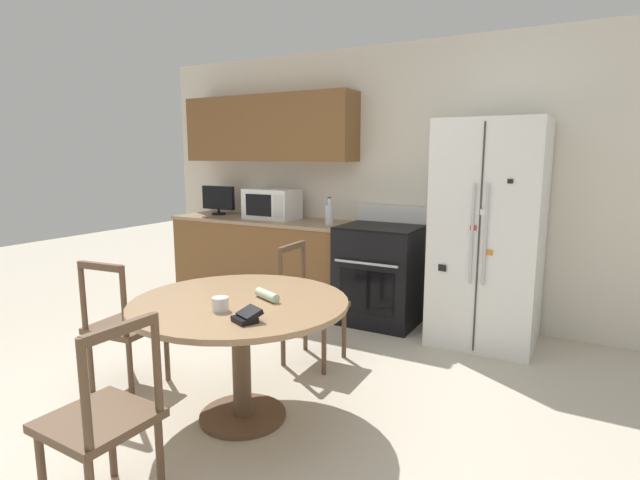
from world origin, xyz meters
TOP-DOWN VIEW (x-y plane):
  - ground_plane at (0.00, 0.00)m, footprint 14.00×14.00m
  - back_wall at (-0.31, 2.59)m, footprint 5.20×0.44m
  - kitchen_counter at (-1.21, 2.29)m, footprint 2.01×0.64m
  - refrigerator at (1.13, 2.22)m, footprint 0.83×0.74m
  - oven_range at (0.17, 2.26)m, footprint 0.73×0.68m
  - microwave at (-1.09, 2.31)m, footprint 0.54×0.35m
  - countertop_tv at (-1.84, 2.33)m, footprint 0.43×0.16m
  - counter_bottle at (-0.37, 2.24)m, footprint 0.08×0.08m
  - dining_table at (0.13, 0.21)m, footprint 1.27×1.27m
  - dining_chair_far at (0.06, 1.14)m, footprint 0.43×0.43m
  - dining_chair_left at (-0.80, 0.14)m, footprint 0.46×0.46m
  - dining_chair_near at (0.12, -0.72)m, footprint 0.43×0.43m
  - candle_glass at (0.17, -0.00)m, footprint 0.09×0.09m
  - folded_napkin at (0.27, 0.30)m, footprint 0.20×0.13m
  - wallet at (0.40, -0.07)m, footprint 0.16×0.16m

SIDE VIEW (x-z plane):
  - ground_plane at x=0.00m, z-range 0.00..0.00m
  - dining_chair_far at x=0.06m, z-range -0.02..0.89m
  - dining_chair_left at x=-0.80m, z-range -0.02..0.89m
  - dining_chair_near at x=0.12m, z-range -0.02..0.89m
  - kitchen_counter at x=-1.21m, z-range 0.00..0.90m
  - oven_range at x=0.17m, z-range -0.07..1.01m
  - dining_table at x=0.13m, z-range 0.24..0.97m
  - folded_napkin at x=0.27m, z-range 0.74..0.79m
  - wallet at x=0.40m, z-range 0.73..0.80m
  - candle_glass at x=0.17m, z-range 0.73..0.81m
  - refrigerator at x=1.13m, z-range 0.00..1.85m
  - counter_bottle at x=-0.37m, z-range 0.87..1.13m
  - microwave at x=-1.09m, z-range 0.90..1.22m
  - countertop_tv at x=-1.84m, z-range 0.91..1.24m
  - back_wall at x=-0.31m, z-range 0.14..2.74m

